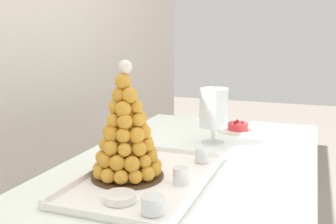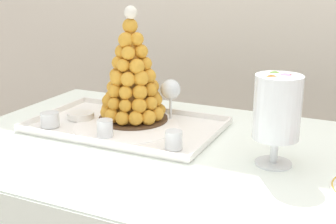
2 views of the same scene
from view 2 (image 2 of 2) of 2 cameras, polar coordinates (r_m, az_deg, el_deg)
The scene contains 9 objects.
buffet_table at distance 1.33m, azimuth 3.03°, elevation -8.32°, with size 1.46×0.88×0.80m.
serving_tray at distance 1.46m, azimuth -5.34°, elevation -1.83°, with size 0.60×0.38×0.02m.
croquembouche at distance 1.48m, azimuth -4.60°, elevation 4.41°, with size 0.23×0.23×0.38m.
dessert_cup_left at distance 1.49m, azimuth -14.85°, elevation -1.00°, with size 0.06×0.06×0.05m.
dessert_cup_mid_left at distance 1.36m, azimuth -8.06°, elevation -2.14°, with size 0.05×0.05×0.05m.
dessert_cup_centre at distance 1.25m, azimuth 0.73°, elevation -3.66°, with size 0.05×0.05×0.05m.
creme_brulee_ramekin at distance 1.55m, azimuth -11.10°, elevation -0.35°, with size 0.09×0.09×0.02m.
macaron_goblet at distance 1.16m, azimuth 13.80°, elevation 0.46°, with size 0.12×0.12×0.25m.
wine_glass at distance 1.50m, azimuth 0.33°, elevation 2.72°, with size 0.07×0.07×0.14m.
Camera 2 is at (0.44, -1.11, 1.27)m, focal length 47.71 mm.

